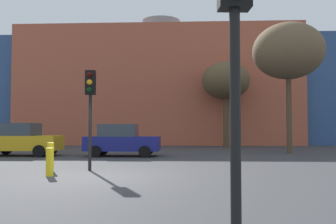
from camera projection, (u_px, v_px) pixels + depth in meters
The scene contains 10 objects.
ground_plane at pixel (99, 177), 11.63m from camera, with size 200.00×200.00×0.00m, color #38383A.
building_backdrop at pixel (161, 92), 38.00m from camera, with size 40.66×13.04×12.82m.
parked_car_1 at pixel (21, 139), 20.21m from camera, with size 4.21×2.06×1.82m.
parked_car_2 at pixel (122, 140), 19.94m from camera, with size 4.07×2.00×1.76m.
traffic_light_near_right at pixel (235, 18), 4.03m from camera, with size 0.38×0.37×3.82m.
traffic_light_island at pixel (90, 97), 13.39m from camera, with size 0.36×0.36×3.70m.
bare_tree_0 at pixel (288, 52), 22.49m from camera, with size 4.38×4.38×8.07m.
bare_tree_1 at pixel (226, 82), 29.43m from camera, with size 3.86×3.86×6.92m.
bollard_yellow_0 at pixel (50, 162), 11.79m from camera, with size 0.24×0.24×0.92m, color yellow.
bollard_yellow_1 at pixel (50, 157), 13.11m from camera, with size 0.24×0.24×1.04m, color yellow.
Camera 1 is at (2.76, -11.58, 1.59)m, focal length 38.74 mm.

